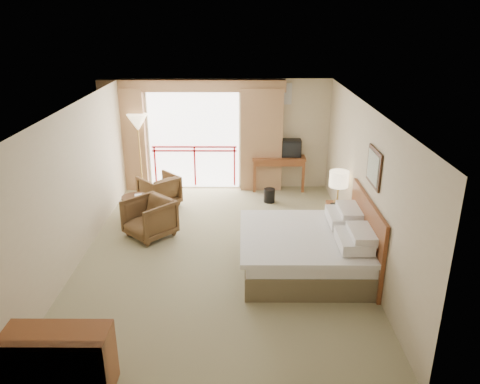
{
  "coord_description": "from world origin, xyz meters",
  "views": [
    {
      "loc": [
        0.38,
        -7.66,
        4.15
      ],
      "look_at": [
        0.34,
        0.4,
        1.04
      ],
      "focal_mm": 35.0,
      "sensor_mm": 36.0,
      "label": 1
    }
  ],
  "objects_px": {
    "nightstand": "(336,218)",
    "tv": "(291,148)",
    "desk": "(278,162)",
    "floor_lamp": "(138,126)",
    "table_lamp": "(339,180)",
    "wastebasket": "(269,195)",
    "bed": "(308,250)",
    "armchair_far": "(160,205)",
    "dresser": "(59,362)",
    "armchair_near": "(151,236)",
    "side_table": "(135,205)"
  },
  "relations": [
    {
      "from": "dresser",
      "to": "wastebasket",
      "type": "bearing_deg",
      "value": 64.85
    },
    {
      "from": "side_table",
      "to": "dresser",
      "type": "relative_size",
      "value": 0.49
    },
    {
      "from": "table_lamp",
      "to": "wastebasket",
      "type": "distance_m",
      "value": 2.18
    },
    {
      "from": "bed",
      "to": "side_table",
      "type": "bearing_deg",
      "value": 150.37
    },
    {
      "from": "desk",
      "to": "armchair_far",
      "type": "height_order",
      "value": "desk"
    },
    {
      "from": "tv",
      "to": "wastebasket",
      "type": "bearing_deg",
      "value": -124.86
    },
    {
      "from": "table_lamp",
      "to": "wastebasket",
      "type": "height_order",
      "value": "table_lamp"
    },
    {
      "from": "wastebasket",
      "to": "side_table",
      "type": "height_order",
      "value": "side_table"
    },
    {
      "from": "wastebasket",
      "to": "floor_lamp",
      "type": "height_order",
      "value": "floor_lamp"
    },
    {
      "from": "armchair_far",
      "to": "armchair_near",
      "type": "distance_m",
      "value": 1.61
    },
    {
      "from": "side_table",
      "to": "tv",
      "type": "bearing_deg",
      "value": 31.31
    },
    {
      "from": "bed",
      "to": "side_table",
      "type": "distance_m",
      "value": 3.84
    },
    {
      "from": "nightstand",
      "to": "dresser",
      "type": "height_order",
      "value": "dresser"
    },
    {
      "from": "bed",
      "to": "nightstand",
      "type": "distance_m",
      "value": 1.69
    },
    {
      "from": "table_lamp",
      "to": "side_table",
      "type": "height_order",
      "value": "table_lamp"
    },
    {
      "from": "bed",
      "to": "armchair_near",
      "type": "distance_m",
      "value": 3.22
    },
    {
      "from": "bed",
      "to": "table_lamp",
      "type": "xyz_separation_m",
      "value": [
        0.78,
        1.55,
        0.72
      ]
    },
    {
      "from": "side_table",
      "to": "floor_lamp",
      "type": "xyz_separation_m",
      "value": [
        -0.24,
        1.86,
        1.25
      ]
    },
    {
      "from": "tv",
      "to": "armchair_far",
      "type": "bearing_deg",
      "value": -163.83
    },
    {
      "from": "wastebasket",
      "to": "armchair_far",
      "type": "relative_size",
      "value": 0.41
    },
    {
      "from": "desk",
      "to": "floor_lamp",
      "type": "height_order",
      "value": "floor_lamp"
    },
    {
      "from": "nightstand",
      "to": "side_table",
      "type": "height_order",
      "value": "side_table"
    },
    {
      "from": "table_lamp",
      "to": "tv",
      "type": "height_order",
      "value": "tv"
    },
    {
      "from": "dresser",
      "to": "armchair_near",
      "type": "bearing_deg",
      "value": 85.96
    },
    {
      "from": "bed",
      "to": "armchair_far",
      "type": "distance_m",
      "value": 4.19
    },
    {
      "from": "tv",
      "to": "side_table",
      "type": "distance_m",
      "value": 4.05
    },
    {
      "from": "bed",
      "to": "floor_lamp",
      "type": "xyz_separation_m",
      "value": [
        -3.57,
        3.75,
        1.28
      ]
    },
    {
      "from": "tv",
      "to": "wastebasket",
      "type": "xyz_separation_m",
      "value": [
        -0.56,
        -0.91,
        -0.89
      ]
    },
    {
      "from": "desk",
      "to": "tv",
      "type": "xyz_separation_m",
      "value": [
        0.3,
        -0.06,
        0.4
      ]
    },
    {
      "from": "desk",
      "to": "dresser",
      "type": "xyz_separation_m",
      "value": [
        -2.99,
        -6.81,
        -0.26
      ]
    },
    {
      "from": "armchair_far",
      "to": "table_lamp",
      "type": "bearing_deg",
      "value": 117.94
    },
    {
      "from": "bed",
      "to": "floor_lamp",
      "type": "bearing_deg",
      "value": 133.59
    },
    {
      "from": "nightstand",
      "to": "floor_lamp",
      "type": "distance_m",
      "value": 5.09
    },
    {
      "from": "nightstand",
      "to": "armchair_near",
      "type": "bearing_deg",
      "value": -173.91
    },
    {
      "from": "nightstand",
      "to": "tv",
      "type": "distance_m",
      "value": 2.69
    },
    {
      "from": "armchair_near",
      "to": "floor_lamp",
      "type": "distance_m",
      "value": 3.04
    },
    {
      "from": "table_lamp",
      "to": "dresser",
      "type": "distance_m",
      "value": 5.92
    },
    {
      "from": "table_lamp",
      "to": "floor_lamp",
      "type": "bearing_deg",
      "value": 153.09
    },
    {
      "from": "wastebasket",
      "to": "tv",
      "type": "bearing_deg",
      "value": 58.33
    },
    {
      "from": "bed",
      "to": "dresser",
      "type": "xyz_separation_m",
      "value": [
        -3.21,
        -2.77,
        0.03
      ]
    },
    {
      "from": "desk",
      "to": "side_table",
      "type": "height_order",
      "value": "desk"
    },
    {
      "from": "table_lamp",
      "to": "armchair_near",
      "type": "relative_size",
      "value": 0.79
    },
    {
      "from": "nightstand",
      "to": "table_lamp",
      "type": "relative_size",
      "value": 0.88
    },
    {
      "from": "table_lamp",
      "to": "tv",
      "type": "xyz_separation_m",
      "value": [
        -0.7,
        2.43,
        -0.04
      ]
    },
    {
      "from": "table_lamp",
      "to": "armchair_far",
      "type": "relative_size",
      "value": 0.85
    },
    {
      "from": "nightstand",
      "to": "floor_lamp",
      "type": "bearing_deg",
      "value": 155.37
    },
    {
      "from": "armchair_near",
      "to": "side_table",
      "type": "xyz_separation_m",
      "value": [
        -0.41,
        0.61,
        0.4
      ]
    },
    {
      "from": "table_lamp",
      "to": "wastebasket",
      "type": "relative_size",
      "value": 2.05
    },
    {
      "from": "nightstand",
      "to": "desk",
      "type": "height_order",
      "value": "desk"
    },
    {
      "from": "side_table",
      "to": "wastebasket",
      "type": "bearing_deg",
      "value": 22.29
    }
  ]
}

